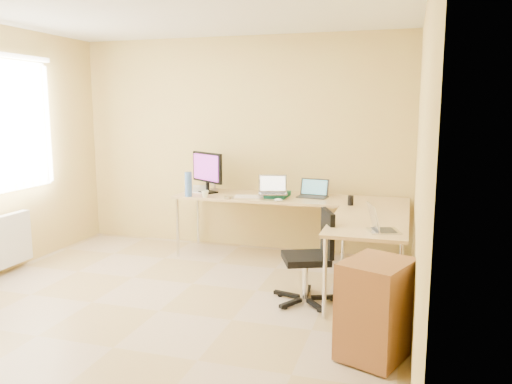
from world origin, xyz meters
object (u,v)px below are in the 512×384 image
(water_bottle, at_px, (188,184))
(laptop_return, at_px, (384,220))
(laptop_center, at_px, (273,185))
(monitor, at_px, (207,172))
(cabinet, at_px, (376,309))
(desk_fan, at_px, (215,180))
(laptop_black, at_px, (313,188))
(keyboard, at_px, (256,197))
(mug, at_px, (205,194))
(desk_return, at_px, (368,259))
(office_chair, at_px, (306,248))
(desk_main, at_px, (289,228))

(water_bottle, bearing_deg, laptop_return, -25.82)
(laptop_center, bearing_deg, laptop_return, -60.26)
(monitor, height_order, cabinet, monitor)
(laptop_center, distance_m, desk_fan, 0.92)
(laptop_black, xyz_separation_m, cabinet, (0.87, -2.21, -0.47))
(water_bottle, xyz_separation_m, desk_fan, (0.13, 0.50, -0.02))
(laptop_center, xyz_separation_m, laptop_return, (1.28, -1.22, -0.06))
(laptop_black, bearing_deg, keyboard, -155.44)
(water_bottle, bearing_deg, mug, 0.00)
(desk_return, distance_m, water_bottle, 2.27)
(desk_return, relative_size, mug, 15.14)
(office_chair, bearing_deg, laptop_center, 95.86)
(desk_return, height_order, cabinet, desk_return)
(laptop_return, xyz_separation_m, office_chair, (-0.68, 0.11, -0.33))
(laptop_black, bearing_deg, desk_fan, -179.72)
(monitor, xyz_separation_m, office_chair, (1.47, -1.29, -0.48))
(mug, distance_m, desk_fan, 0.51)
(water_bottle, bearing_deg, keyboard, 11.48)
(desk_main, bearing_deg, water_bottle, -165.20)
(desk_fan, bearing_deg, monitor, -72.22)
(keyboard, bearing_deg, mug, -177.28)
(monitor, bearing_deg, desk_fan, 117.71)
(desk_main, bearing_deg, cabinet, -62.46)
(desk_return, bearing_deg, monitor, 152.94)
(desk_return, xyz_separation_m, laptop_return, (0.15, -0.39, 0.46))
(desk_return, distance_m, laptop_center, 1.50)
(mug, bearing_deg, desk_main, 17.90)
(desk_main, relative_size, laptop_black, 7.98)
(laptop_center, relative_size, desk_fan, 1.27)
(keyboard, bearing_deg, laptop_return, -52.69)
(desk_return, distance_m, mug, 2.06)
(keyboard, height_order, water_bottle, water_bottle)
(laptop_black, bearing_deg, desk_main, -161.01)
(laptop_center, relative_size, mug, 3.74)
(monitor, bearing_deg, mug, -38.45)
(desk_return, bearing_deg, water_bottle, 161.51)
(desk_fan, bearing_deg, office_chair, -20.99)
(mug, xyz_separation_m, desk_fan, (-0.08, 0.50, 0.09))
(water_bottle, relative_size, desk_fan, 1.13)
(laptop_center, height_order, water_bottle, water_bottle)
(desk_return, xyz_separation_m, laptop_black, (-0.72, 1.05, 0.47))
(desk_main, relative_size, water_bottle, 9.31)
(keyboard, xyz_separation_m, water_bottle, (-0.76, -0.15, 0.13))
(desk_fan, bearing_deg, water_bottle, -80.04)
(laptop_black, relative_size, cabinet, 0.48)
(keyboard, relative_size, office_chair, 0.55)
(desk_return, relative_size, laptop_black, 3.92)
(desk_fan, height_order, office_chair, desk_fan)
(office_chair, bearing_deg, desk_return, 4.71)
(laptop_return, bearing_deg, desk_main, 20.96)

